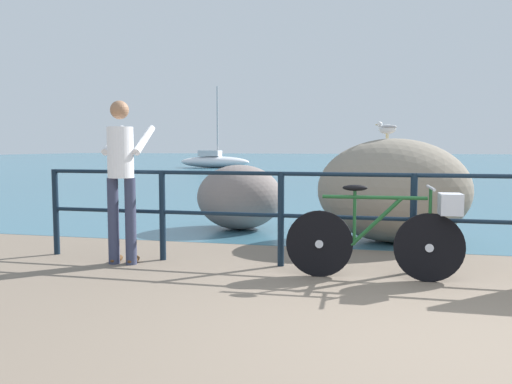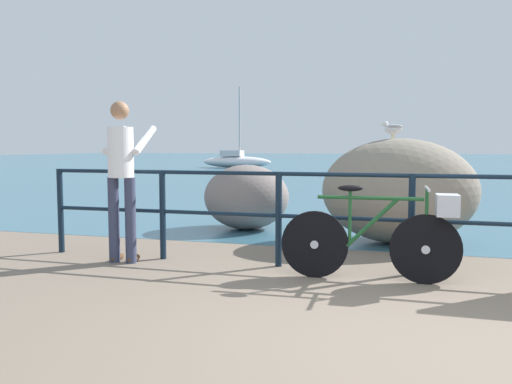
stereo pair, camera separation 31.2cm
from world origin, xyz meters
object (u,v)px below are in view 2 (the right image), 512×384
Objects in this scene: breakwater_boulder_main at (399,191)px; sailboat at (236,161)px; seagull at (393,128)px; person_at_railing at (122,173)px; breakwater_boulder_left at (246,197)px; bicycle at (385,233)px.

breakwater_boulder_main is 0.42× the size of sailboat.
seagull is at bearing 136.92° from breakwater_boulder_main.
person_at_railing is at bearing -71.86° from sailboat.
breakwater_boulder_main is at bearing -58.78° from person_at_railing.
breakwater_boulder_left is at bearing -68.73° from sailboat.
person_at_railing is at bearing 176.66° from bicycle.
breakwater_boulder_main is at bearing -64.20° from sailboat.
breakwater_boulder_main is 1.53× the size of breakwater_boulder_left.
sailboat is at bearing 108.67° from breakwater_boulder_left.
seagull is (2.83, 2.14, 0.54)m from person_at_railing.
seagull is at bearing -56.69° from person_at_railing.
sailboat is at bearing 11.68° from person_at_railing.
sailboat reaches higher than breakwater_boulder_left.
sailboat reaches higher than person_at_railing.
breakwater_boulder_main is at bearing -14.04° from breakwater_boulder_left.
person_at_railing reaches higher than seagull.
breakwater_boulder_left is at bearing 19.33° from seagull.
sailboat reaches higher than seagull.
bicycle is 5.27× the size of seagull.
bicycle is 3.49m from breakwater_boulder_left.
sailboat reaches higher than breakwater_boulder_main.
sailboat is at bearing 113.19° from breakwater_boulder_main.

